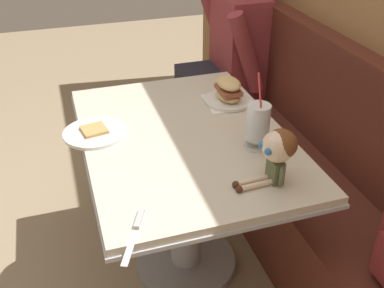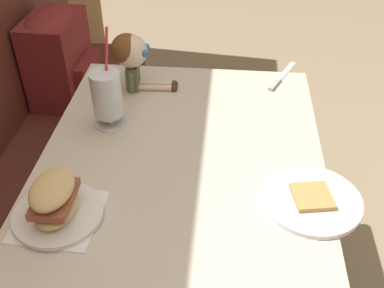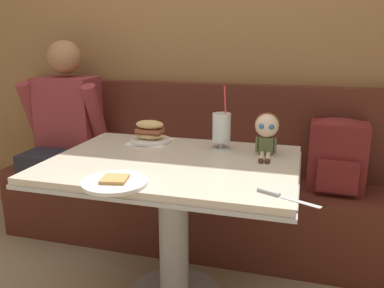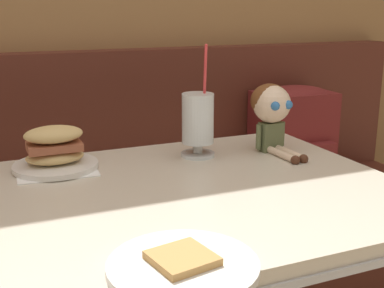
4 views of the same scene
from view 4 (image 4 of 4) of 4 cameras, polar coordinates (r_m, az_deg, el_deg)
booth_bench at (r=1.90m, az=-9.13°, el=-10.79°), size 2.60×0.48×1.00m
diner_table at (r=1.27m, az=-2.27°, el=-13.63°), size 1.11×0.81×0.74m
toast_plate at (r=0.85m, az=-1.02°, el=-13.35°), size 0.25×0.25×0.03m
milkshake_glass at (r=1.43m, az=0.66°, el=2.52°), size 0.10×0.10×0.32m
sandwich_plate at (r=1.38m, az=-15.07°, el=-0.88°), size 0.22×0.22×0.12m
seated_doll at (r=1.50m, az=8.88°, el=4.03°), size 0.12×0.22×0.20m
backpack at (r=2.06m, az=11.22°, el=0.99°), size 0.31×0.26×0.41m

